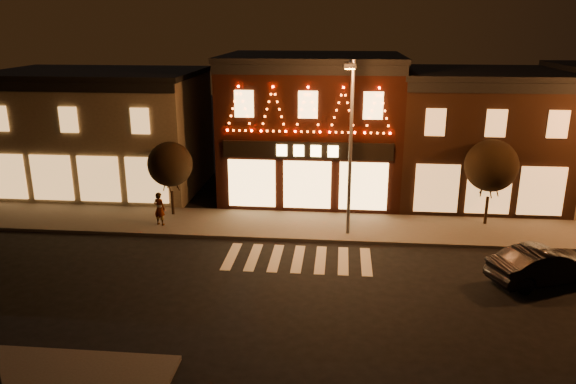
# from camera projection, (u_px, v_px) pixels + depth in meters

# --- Properties ---
(ground) EXTENTS (120.00, 120.00, 0.00)m
(ground) POSITION_uv_depth(u_px,v_px,m) (290.00, 302.00, 20.79)
(ground) COLOR black
(ground) RESTS_ON ground
(sidewalk_far) EXTENTS (44.00, 4.00, 0.15)m
(sidewalk_far) POSITION_uv_depth(u_px,v_px,m) (343.00, 227.00, 28.19)
(sidewalk_far) COLOR #47423D
(sidewalk_far) RESTS_ON ground
(building_left) EXTENTS (12.20, 8.28, 7.30)m
(building_left) POSITION_uv_depth(u_px,v_px,m) (102.00, 130.00, 34.23)
(building_left) COLOR #716750
(building_left) RESTS_ON ground
(building_pulp) EXTENTS (10.20, 8.34, 8.30)m
(building_pulp) POSITION_uv_depth(u_px,v_px,m) (312.00, 126.00, 32.86)
(building_pulp) COLOR black
(building_pulp) RESTS_ON ground
(building_right_a) EXTENTS (9.20, 8.28, 7.50)m
(building_right_a) POSITION_uv_depth(u_px,v_px,m) (475.00, 136.00, 32.10)
(building_right_a) COLOR #321C11
(building_right_a) RESTS_ON ground
(streetlamp_mid) EXTENTS (0.55, 1.91, 8.32)m
(streetlamp_mid) POSITION_uv_depth(u_px,v_px,m) (350.00, 136.00, 25.53)
(streetlamp_mid) COLOR #59595E
(streetlamp_mid) RESTS_ON sidewalk_far
(tree_left) EXTENTS (2.36, 2.36, 3.95)m
(tree_left) POSITION_uv_depth(u_px,v_px,m) (170.00, 164.00, 29.09)
(tree_left) COLOR black
(tree_left) RESTS_ON sidewalk_far
(tree_right) EXTENTS (2.62, 2.62, 4.38)m
(tree_right) POSITION_uv_depth(u_px,v_px,m) (491.00, 166.00, 27.59)
(tree_right) COLOR black
(tree_right) RESTS_ON sidewalk_far
(dark_sedan) EXTENTS (4.80, 3.15, 1.49)m
(dark_sedan) POSITION_uv_depth(u_px,v_px,m) (544.00, 265.00, 22.17)
(dark_sedan) COLOR black
(dark_sedan) RESTS_ON ground
(pedestrian) EXTENTS (0.73, 0.59, 1.73)m
(pedestrian) POSITION_uv_depth(u_px,v_px,m) (160.00, 209.00, 28.07)
(pedestrian) COLOR gray
(pedestrian) RESTS_ON sidewalk_far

